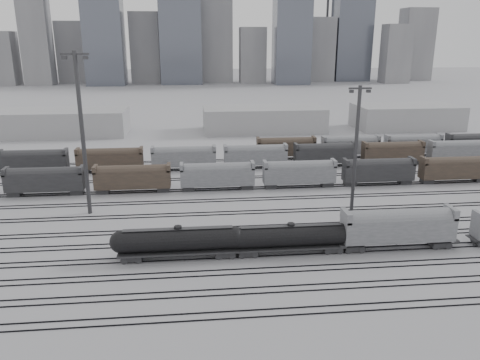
{
  "coord_description": "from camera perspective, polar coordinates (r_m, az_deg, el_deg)",
  "views": [
    {
      "loc": [
        -13.79,
        -59.45,
        29.49
      ],
      "look_at": [
        -5.1,
        24.99,
        4.0
      ],
      "focal_mm": 35.0,
      "sensor_mm": 36.0,
      "label": 1
    }
  ],
  "objects": [
    {
      "name": "warehouse_mid",
      "position": [
        158.33,
        2.86,
        7.43
      ],
      "size": [
        40.0,
        18.0,
        8.0
      ],
      "primitive_type": "cube",
      "color": "#AAAAAD",
      "rests_on": "ground"
    },
    {
      "name": "tank_car_b",
      "position": [
        67.54,
        6.19,
        -6.89
      ],
      "size": [
        17.9,
        2.98,
        4.42
      ],
      "color": "#232326",
      "rests_on": "ground"
    },
    {
      "name": "crane_right",
      "position": [
        380.31,
        10.88,
        20.64
      ],
      "size": [
        42.0,
        1.8,
        100.0
      ],
      "color": "#353537",
      "rests_on": "ground"
    },
    {
      "name": "tank_car_a",
      "position": [
        66.17,
        -7.52,
        -7.34
      ],
      "size": [
        18.79,
        3.13,
        4.64
      ],
      "color": "#232326",
      "rests_on": "ground"
    },
    {
      "name": "light_mast_b",
      "position": [
        83.47,
        -18.69,
        5.69
      ],
      "size": [
        4.46,
        0.71,
        27.87
      ],
      "color": "#353537",
      "rests_on": "ground"
    },
    {
      "name": "hopper_car_a",
      "position": [
        71.99,
        18.73,
        -5.25
      ],
      "size": [
        16.56,
        3.29,
        5.92
      ],
      "color": "#232326",
      "rests_on": "ground"
    },
    {
      "name": "skyline",
      "position": [
        340.38,
        -1.81,
        17.59
      ],
      "size": [
        316.0,
        22.4,
        95.0
      ],
      "color": "gray",
      "rests_on": "ground"
    },
    {
      "name": "crane_left",
      "position": [
        365.82,
        -8.79,
        20.91
      ],
      "size": [
        42.0,
        1.8,
        100.0
      ],
      "color": "#353537",
      "rests_on": "ground"
    },
    {
      "name": "ground",
      "position": [
        67.78,
        6.55,
        -9.2
      ],
      "size": [
        900.0,
        900.0,
        0.0
      ],
      "primitive_type": "plane",
      "color": "#B4B4B9",
      "rests_on": "ground"
    },
    {
      "name": "warehouse_left",
      "position": [
        163.21,
        -22.39,
        6.48
      ],
      "size": [
        50.0,
        18.0,
        8.0
      ],
      "primitive_type": "cube",
      "color": "#AAAAAD",
      "rests_on": "ground"
    },
    {
      "name": "bg_string_far",
      "position": [
        128.33,
        16.9,
        3.98
      ],
      "size": [
        66.0,
        3.0,
        5.6
      ],
      "color": "#4C3D30",
      "rests_on": "ground"
    },
    {
      "name": "warehouse_right",
      "position": [
        173.06,
        19.6,
        7.29
      ],
      "size": [
        35.0,
        18.0,
        8.0
      ],
      "primitive_type": "cube",
      "color": "#AAAAAD",
      "rests_on": "ground"
    },
    {
      "name": "bg_string_mid",
      "position": [
        115.18,
        10.33,
        3.04
      ],
      "size": [
        151.0,
        3.0,
        5.6
      ],
      "color": "#232326",
      "rests_on": "ground"
    },
    {
      "name": "bg_string_near",
      "position": [
        97.72,
        7.24,
        0.73
      ],
      "size": [
        151.0,
        3.0,
        5.6
      ],
      "color": "gray",
      "rests_on": "ground"
    },
    {
      "name": "light_mast_c",
      "position": [
        77.65,
        13.9,
        3.26
      ],
      "size": [
        3.64,
        0.58,
        22.76
      ],
      "color": "#353537",
      "rests_on": "ground"
    },
    {
      "name": "tracks",
      "position": [
        83.52,
        4.02,
        -3.95
      ],
      "size": [
        220.0,
        71.5,
        0.16
      ],
      "color": "black",
      "rests_on": "ground"
    }
  ]
}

